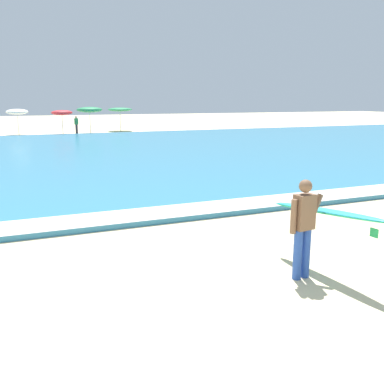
# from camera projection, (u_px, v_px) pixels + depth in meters

# --- Properties ---
(ground_plane) EXTENTS (160.00, 160.00, 0.00)m
(ground_plane) POSITION_uv_depth(u_px,v_px,m) (139.00, 355.00, 5.17)
(ground_plane) COLOR beige
(sea) EXTENTS (120.00, 28.00, 0.14)m
(sea) POSITION_uv_depth(u_px,v_px,m) (41.00, 157.00, 22.44)
(sea) COLOR teal
(sea) RESTS_ON ground
(surf_foam) EXTENTS (120.00, 1.23, 0.01)m
(surf_foam) POSITION_uv_depth(u_px,v_px,m) (75.00, 221.00, 10.32)
(surf_foam) COLOR white
(surf_foam) RESTS_ON sea
(surfer_with_board) EXTENTS (1.06, 2.62, 1.73)m
(surfer_with_board) POSITION_uv_depth(u_px,v_px,m) (314.00, 219.00, 7.30)
(surfer_with_board) COLOR #284CA3
(surfer_with_board) RESTS_ON ground
(beach_umbrella_4) EXTENTS (1.83, 1.84, 2.21)m
(beach_umbrella_4) POSITION_uv_depth(u_px,v_px,m) (17.00, 112.00, 36.57)
(beach_umbrella_4) COLOR beige
(beach_umbrella_4) RESTS_ON ground
(beach_umbrella_5) EXTENTS (1.79, 1.80, 2.10)m
(beach_umbrella_5) POSITION_uv_depth(u_px,v_px,m) (62.00, 113.00, 36.71)
(beach_umbrella_5) COLOR beige
(beach_umbrella_5) RESTS_ON ground
(beach_umbrella_6) EXTENTS (2.26, 2.27, 2.35)m
(beach_umbrella_6) POSITION_uv_depth(u_px,v_px,m) (90.00, 110.00, 38.13)
(beach_umbrella_6) COLOR beige
(beach_umbrella_6) RESTS_ON ground
(beach_umbrella_7) EXTENTS (2.29, 2.29, 2.22)m
(beach_umbrella_7) POSITION_uv_depth(u_px,v_px,m) (120.00, 110.00, 41.00)
(beach_umbrella_7) COLOR beige
(beach_umbrella_7) RESTS_ON ground
(beachgoer_near_row_right) EXTENTS (0.32, 0.20, 1.58)m
(beachgoer_near_row_right) POSITION_uv_depth(u_px,v_px,m) (76.00, 124.00, 37.23)
(beachgoer_near_row_right) COLOR #383842
(beachgoer_near_row_right) RESTS_ON ground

